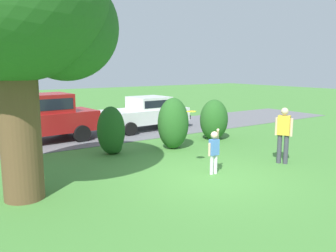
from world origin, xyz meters
The scene contains 11 objects.
ground_plane centered at (0.00, 0.00, 0.00)m, with size 80.00×80.00×0.00m, color #478438.
driveway_strip centered at (0.00, 7.39, 0.01)m, with size 28.00×4.40×0.02m, color slate.
oak_tree_large centered at (-4.30, 1.32, 4.14)m, with size 4.37×4.06×6.09m.
shrub_near_tree centered at (-1.01, 3.86, 0.78)m, with size 0.96×0.91×1.65m.
shrub_centre_left centered at (1.21, 3.35, 0.93)m, with size 1.17×1.04×1.87m.
shrub_centre centered at (3.56, 3.78, 0.73)m, with size 1.21×1.25×1.65m.
parked_sedan centered at (2.39, 7.33, 0.85)m, with size 4.47×2.24×1.56m.
parked_suv centered at (-2.61, 7.13, 1.08)m, with size 4.81×2.34×1.92m.
child_thrower centered at (0.35, 0.17, 0.72)m, with size 0.46×0.26×1.29m.
frisbee centered at (0.04, 0.81, 1.72)m, with size 0.28×0.28×0.05m.
adult_onlooker centered at (2.85, -0.21, 0.98)m, with size 0.37×0.48×1.74m.
Camera 1 is at (-6.01, -6.86, 2.96)m, focal length 37.25 mm.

